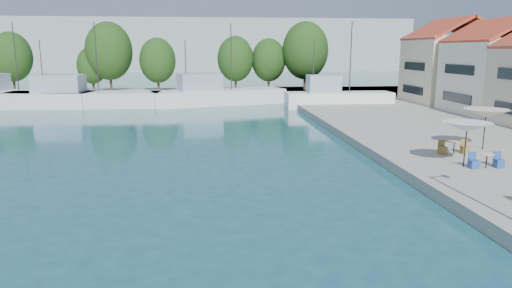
{
  "coord_description": "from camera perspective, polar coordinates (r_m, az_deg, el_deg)",
  "views": [
    {
      "loc": [
        -4.04,
        0.16,
        6.68
      ],
      "look_at": [
        -1.29,
        26.0,
        1.28
      ],
      "focal_mm": 32.0,
      "sensor_mm": 36.0,
      "label": 1
    }
  ],
  "objects": [
    {
      "name": "tree_06",
      "position": [
        70.33,
        -2.58,
        10.58
      ],
      "size": [
        5.47,
        5.47,
        8.1
      ],
      "color": "#3F2B19",
      "rests_on": "quay_far"
    },
    {
      "name": "tree_05",
      "position": [
        69.5,
        -12.21,
        10.17
      ],
      "size": [
        5.27,
        5.27,
        7.8
      ],
      "color": "#3F2B19",
      "rests_on": "quay_far"
    },
    {
      "name": "quay_far",
      "position": [
        67.26,
        -9.48,
        6.13
      ],
      "size": [
        90.0,
        16.0,
        0.6
      ],
      "primitive_type": "cube",
      "color": "gray",
      "rests_on": "ground"
    },
    {
      "name": "building_06",
      "position": [
        58.07,
        23.14,
        9.64
      ],
      "size": [
        9.0,
        8.8,
        10.2
      ],
      "color": "beige",
      "rests_on": "quay_right"
    },
    {
      "name": "trawler_04",
      "position": [
        54.3,
        9.97,
        5.63
      ],
      "size": [
        12.41,
        3.34,
        10.2
      ],
      "rotation": [
        0.0,
        0.0,
        -0.01
      ],
      "color": "white",
      "rests_on": "ground"
    },
    {
      "name": "hill_east",
      "position": [
        185.15,
        7.84,
        11.42
      ],
      "size": [
        140.0,
        40.0,
        12.0
      ],
      "primitive_type": "cube",
      "color": "#99A79E",
      "rests_on": "ground"
    },
    {
      "name": "tree_08",
      "position": [
        70.62,
        6.17,
        11.54
      ],
      "size": [
        6.93,
        6.93,
        10.25
      ],
      "color": "#3F2B19",
      "rests_on": "quay_far"
    },
    {
      "name": "building_05",
      "position": [
        50.39,
        28.1,
        8.76
      ],
      "size": [
        8.4,
        8.8,
        9.7
      ],
      "color": "white",
      "rests_on": "quay_right"
    },
    {
      "name": "trawler_02",
      "position": [
        57.75,
        -21.18,
        5.37
      ],
      "size": [
        18.03,
        5.23,
        10.2
      ],
      "rotation": [
        0.0,
        0.0,
        -0.03
      ],
      "color": "silver",
      "rests_on": "ground"
    },
    {
      "name": "tree_07",
      "position": [
        71.09,
        1.6,
        10.44
      ],
      "size": [
        5.25,
        5.25,
        7.77
      ],
      "color": "#3F2B19",
      "rests_on": "quay_far"
    },
    {
      "name": "cafe_table_03",
      "position": [
        29.45,
        23.49,
        -0.6
      ],
      "size": [
        1.82,
        0.7,
        0.76
      ],
      "color": "black",
      "rests_on": "quay_right"
    },
    {
      "name": "cafe_table_02",
      "position": [
        26.67,
        26.83,
        -2.11
      ],
      "size": [
        1.82,
        0.7,
        0.76
      ],
      "color": "black",
      "rests_on": "quay_right"
    },
    {
      "name": "trawler_03",
      "position": [
        56.78,
        -5.05,
        6.02
      ],
      "size": [
        16.94,
        8.77,
        10.2
      ],
      "rotation": [
        0.0,
        0.0,
        0.29
      ],
      "color": "white",
      "rests_on": "ground"
    },
    {
      "name": "umbrella_cream",
      "position": [
        31.27,
        26.83,
        3.47
      ],
      "size": [
        2.78,
        2.78,
        2.52
      ],
      "color": "black",
      "rests_on": "quay_right"
    },
    {
      "name": "umbrella_white",
      "position": [
        26.11,
        24.88,
        1.95
      ],
      "size": [
        2.61,
        2.61,
        2.39
      ],
      "color": "black",
      "rests_on": "quay_right"
    },
    {
      "name": "tree_03",
      "position": [
        73.26,
        -19.8,
        9.23
      ],
      "size": [
        4.4,
        4.4,
        6.51
      ],
      "color": "#3F2B19",
      "rests_on": "quay_far"
    },
    {
      "name": "hill_west",
      "position": [
        161.94,
        -15.64,
        11.78
      ],
      "size": [
        180.0,
        40.0,
        16.0
      ],
      "primitive_type": "cube",
      "color": "#99A79E",
      "rests_on": "ground"
    },
    {
      "name": "tree_04",
      "position": [
        72.11,
        -17.91,
        10.99
      ],
      "size": [
        6.84,
        6.84,
        10.13
      ],
      "color": "#3F2B19",
      "rests_on": "quay_far"
    },
    {
      "name": "tree_02",
      "position": [
        77.2,
        -28.26,
        9.57
      ],
      "size": [
        5.86,
        5.86,
        8.68
      ],
      "color": "#3F2B19",
      "rests_on": "quay_far"
    }
  ]
}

